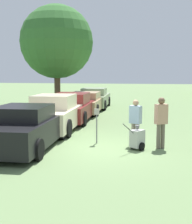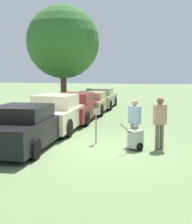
{
  "view_description": "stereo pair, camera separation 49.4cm",
  "coord_description": "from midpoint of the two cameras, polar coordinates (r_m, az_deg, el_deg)",
  "views": [
    {
      "loc": [
        1.99,
        -10.36,
        2.66
      ],
      "look_at": [
        -0.26,
        1.51,
        1.1
      ],
      "focal_mm": 50.0,
      "sensor_mm": 36.0,
      "label": 1
    },
    {
      "loc": [
        2.47,
        -10.26,
        2.66
      ],
      "look_at": [
        -0.26,
        1.51,
        1.1
      ],
      "focal_mm": 50.0,
      "sensor_mm": 36.0,
      "label": 2
    }
  ],
  "objects": [
    {
      "name": "person_worker",
      "position": [
        11.31,
        5.99,
        -1.39
      ],
      "size": [
        0.47,
        0.39,
        1.67
      ],
      "rotation": [
        0.0,
        0.0,
        2.66
      ],
      "color": "gray",
      "rests_on": "ground_plane"
    },
    {
      "name": "parked_car_black",
      "position": [
        11.23,
        -13.99,
        -2.88
      ],
      "size": [
        2.22,
        4.82,
        1.51
      ],
      "rotation": [
        0.0,
        0.0,
        0.05
      ],
      "color": "black",
      "rests_on": "ground_plane"
    },
    {
      "name": "parked_car_cream",
      "position": [
        14.28,
        -8.43,
        -0.37
      ],
      "size": [
        2.19,
        4.79,
        1.64
      ],
      "rotation": [
        0.0,
        0.0,
        0.05
      ],
      "color": "beige",
      "rests_on": "ground_plane"
    },
    {
      "name": "parked_car_tan",
      "position": [
        20.41,
        -2.54,
        1.71
      ],
      "size": [
        2.25,
        5.35,
        1.37
      ],
      "rotation": [
        0.0,
        0.0,
        0.05
      ],
      "color": "tan",
      "rests_on": "ground_plane"
    },
    {
      "name": "person_supervisor",
      "position": [
        10.97,
        10.55,
        -1.33
      ],
      "size": [
        0.47,
        0.4,
        1.79
      ],
      "rotation": [
        0.0,
        0.0,
        3.67
      ],
      "color": "#665B4C",
      "rests_on": "ground_plane"
    },
    {
      "name": "parked_car_maroon",
      "position": [
        17.05,
        -5.21,
        0.75
      ],
      "size": [
        2.25,
        5.24,
        1.52
      ],
      "rotation": [
        0.0,
        0.0,
        0.05
      ],
      "color": "maroon",
      "rests_on": "ground_plane"
    },
    {
      "name": "parking_meter",
      "position": [
        11.6,
        -1.09,
        -1.32
      ],
      "size": [
        0.18,
        0.09,
        1.3
      ],
      "color": "slate",
      "rests_on": "ground_plane"
    },
    {
      "name": "shade_tree",
      "position": [
        23.3,
        -7.83,
        12.57
      ],
      "size": [
        5.29,
        5.29,
        7.46
      ],
      "color": "brown",
      "rests_on": "ground_plane"
    },
    {
      "name": "ground_plane",
      "position": [
        10.88,
        -1.47,
        -6.8
      ],
      "size": [
        120.0,
        120.0,
        0.0
      ],
      "primitive_type": "plane",
      "color": "#607A4C"
    },
    {
      "name": "parked_car_sage",
      "position": [
        23.22,
        -0.91,
        2.49
      ],
      "size": [
        2.22,
        4.87,
        1.47
      ],
      "rotation": [
        0.0,
        0.0,
        0.05
      ],
      "color": "gray",
      "rests_on": "ground_plane"
    },
    {
      "name": "equipment_cart",
      "position": [
        10.8,
        6.23,
        -4.84
      ],
      "size": [
        0.72,
        0.92,
        1.0
      ],
      "rotation": [
        0.0,
        0.0,
        -0.61
      ],
      "color": "#B2B2AD",
      "rests_on": "ground_plane"
    }
  ]
}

